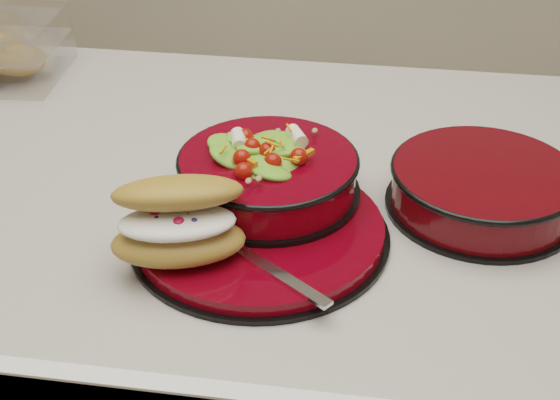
# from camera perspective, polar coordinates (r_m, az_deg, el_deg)

# --- Properties ---
(dinner_plate) EXTENTS (0.29, 0.29, 0.02)m
(dinner_plate) POSITION_cam_1_polar(r_m,az_deg,el_deg) (0.86, -1.46, -2.29)
(dinner_plate) COLOR black
(dinner_plate) RESTS_ON island_counter
(salad_bowl) EXTENTS (0.21, 0.21, 0.09)m
(salad_bowl) POSITION_cam_1_polar(r_m,az_deg,el_deg) (0.89, -0.88, 2.32)
(salad_bowl) COLOR black
(salad_bowl) RESTS_ON dinner_plate
(croissant) EXTENTS (0.15, 0.12, 0.08)m
(croissant) POSITION_cam_1_polar(r_m,az_deg,el_deg) (0.80, -7.42, -1.55)
(croissant) COLOR #AE7B35
(croissant) RESTS_ON dinner_plate
(fork) EXTENTS (0.16, 0.12, 0.00)m
(fork) POSITION_cam_1_polar(r_m,az_deg,el_deg) (0.80, -1.63, -4.47)
(fork) COLOR silver
(fork) RESTS_ON dinner_plate
(extra_bowl) EXTENTS (0.22, 0.22, 0.05)m
(extra_bowl) POSITION_cam_1_polar(r_m,az_deg,el_deg) (0.93, 14.60, 0.96)
(extra_bowl) COLOR black
(extra_bowl) RESTS_ON island_counter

